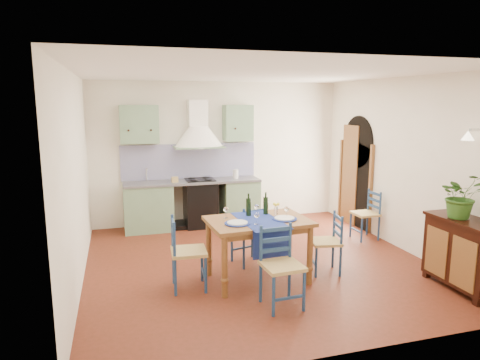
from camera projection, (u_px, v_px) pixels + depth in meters
name	position (u px, v px, depth m)	size (l,w,h in m)	color
floor	(258.00, 263.00, 6.48)	(5.00, 5.00, 0.00)	#4C2010
back_wall	(198.00, 173.00, 8.33)	(5.00, 0.96, 2.80)	white
right_wall	(394.00, 166.00, 7.19)	(0.26, 5.00, 2.80)	white
left_wall	(76.00, 180.00, 5.55)	(0.04, 5.00, 2.80)	white
ceiling	(259.00, 73.00, 5.98)	(5.00, 5.00, 0.01)	white
dining_table	(259.00, 227.00, 5.73)	(1.38, 1.05, 1.17)	brown
chair_near	(281.00, 266.00, 5.04)	(0.47, 0.47, 0.96)	navy
chair_far	(249.00, 234.00, 6.37)	(0.51, 0.51, 0.90)	navy
chair_left	(186.00, 252.00, 5.50)	(0.48, 0.48, 0.95)	navy
chair_right	(327.00, 242.00, 6.05)	(0.47, 0.47, 0.86)	navy
chair_spare	(367.00, 214.00, 7.57)	(0.42, 0.42, 0.87)	navy
sideboard	(464.00, 251.00, 5.49)	(0.50, 1.05, 0.94)	black
potted_plant	(461.00, 196.00, 5.43)	(0.53, 0.46, 0.59)	#2B591C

